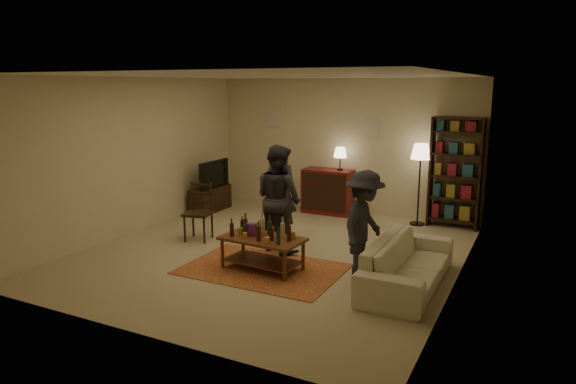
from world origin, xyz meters
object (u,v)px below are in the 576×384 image
Objects in this scene: sofa at (408,263)px; dresser at (328,190)px; dining_chair at (199,209)px; person_by_sofa at (364,225)px; bookshelf at (455,171)px; tv_stand at (210,193)px; person_right at (279,198)px; person_left at (281,193)px; coffee_table at (262,241)px; floor_lamp at (421,157)px.

dresser is at bearing 37.54° from sofa.
person_by_sofa is (3.03, -0.45, 0.22)m from dining_chair.
dresser is 0.67× the size of bookshelf.
person_right is (2.47, -1.66, 0.45)m from tv_stand.
sofa is at bearing 153.67° from person_left.
bookshelf is (4.69, 0.98, 0.65)m from tv_stand.
dresser reaches higher than tv_stand.
dining_chair is at bearing -59.98° from tv_stand.
coffee_table is 0.59× the size of bookshelf.
person_by_sofa is (1.37, 0.36, 0.32)m from coffee_table.
dresser is at bearing 33.32° from person_by_sofa.
coffee_table is 0.74× the size of person_left.
dresser is at bearing -62.18° from person_right.
person_right is at bearing -10.81° from dining_chair.
dining_chair is 0.49× the size of bookshelf.
person_right reaches higher than floor_lamp.
person_by_sofa is at bearing 147.54° from person_left.
dresser is at bearing 96.80° from coffee_table.
person_right reaches higher than dresser.
bookshelf is at bearing 23.01° from dining_chair.
dresser is 2.50m from bookshelf.
person_left is (2.22, -1.12, 0.42)m from tv_stand.
dining_chair is at bearing 85.00° from person_by_sofa.
person_left is (-1.86, -1.97, -0.47)m from floor_lamp.
person_left reaches higher than sofa.
dresser is 2.61m from person_right.
tv_stand is 5.14m from sofa.
dining_chair is 0.61× the size of person_left.
person_right is at bearing -130.03° from bookshelf.
coffee_table is at bearing -83.20° from dresser.
person_by_sofa reaches higher than tv_stand.
coffee_table is at bearing 99.46° from sofa.
person_left is at bearing -42.52° from person_right.
tv_stand is 0.51× the size of sofa.
tv_stand is at bearing -168.25° from floor_lamp.
bookshelf is 0.97× the size of sofa.
sofa is (4.64, -2.20, -0.08)m from tv_stand.
person_by_sofa reaches higher than dresser.
person_by_sofa is at bearing -28.29° from tv_stand.
person_right is at bearing 75.33° from person_by_sofa.
bookshelf is 3.26m from sofa.
sofa is at bearing -170.92° from person_right.
bookshelf reaches higher than person_by_sofa.
tv_stand is 0.72× the size of person_by_sofa.
sofa is 2.30m from person_right.
tv_stand is 0.66× the size of person_left.
tv_stand is 4.84m from bookshelf.
person_left is 0.60m from person_right.
floor_lamp reaches higher than dresser.
sofa is at bearing -25.34° from tv_stand.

